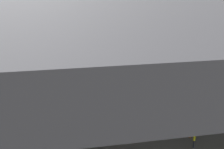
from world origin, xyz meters
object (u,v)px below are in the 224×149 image
crew_worker_by_stairs (119,93)px  traffic_cone_orange (190,135)px  airplane_main (98,61)px  boarding_stairs (127,99)px  crew_worker_near_nose (194,139)px  airplane_distant (28,40)px

crew_worker_by_stairs → traffic_cone_orange: (5.55, -11.83, -0.65)m
airplane_main → boarding_stairs: bearing=-76.1°
airplane_main → crew_worker_by_stairs: (1.80, -8.31, -2.59)m
boarding_stairs → traffic_cone_orange: size_ratio=7.92×
airplane_main → crew_worker_by_stairs: bearing=-77.8°
crew_worker_near_nose → traffic_cone_orange: crew_worker_near_nose is taller
airplane_main → crew_worker_by_stairs: airplane_main is taller
crew_worker_near_nose → airplane_main: bearing=107.3°
airplane_distant → traffic_cone_orange: (21.14, -42.60, -3.06)m
boarding_stairs → traffic_cone_orange: bearing=-64.0°
crew_worker_by_stairs → airplane_distant: size_ratio=0.05×
boarding_stairs → traffic_cone_orange: 10.95m
crew_worker_near_nose → traffic_cone_orange: bearing=75.6°
crew_worker_near_nose → traffic_cone_orange: (0.48, 1.88, -0.69)m
crew_worker_near_nose → crew_worker_by_stairs: crew_worker_near_nose is taller
airplane_main → airplane_distant: airplane_main is taller
traffic_cone_orange → airplane_main: bearing=110.1°
airplane_distant → crew_worker_by_stairs: bearing=-63.1°
airplane_main → boarding_stairs: airplane_main is taller
boarding_stairs → crew_worker_near_nose: bearing=-69.8°
crew_worker_by_stairs → traffic_cone_orange: 13.08m
boarding_stairs → airplane_distant: bearing=116.5°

